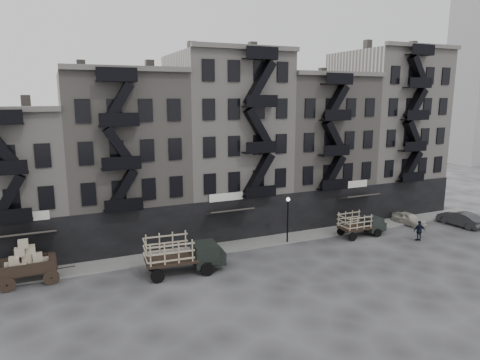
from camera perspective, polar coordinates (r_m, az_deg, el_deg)
name	(u,v)px	position (r m, az deg, el deg)	size (l,w,h in m)	color
ground	(271,258)	(35.85, 4.17, -10.34)	(140.00, 140.00, 0.00)	#38383A
sidewalk	(252,243)	(38.96, 1.58, -8.41)	(55.00, 2.50, 0.15)	slate
building_west	(0,184)	(40.18, -29.36, -0.50)	(10.00, 11.35, 13.20)	#A49F97
building_midwest	(124,159)	(40.10, -15.24, 2.71)	(10.00, 11.35, 16.20)	slate
building_center	(226,143)	(42.54, -1.84, 4.92)	(10.00, 11.35, 18.20)	#A49F97
building_mideast	(312,148)	(47.25, 9.54, 4.17)	(10.00, 11.35, 16.20)	slate
building_east	(385,132)	(53.20, 18.72, 6.13)	(10.00, 11.35, 19.20)	#A49F97
lamp_post	(288,214)	(38.50, 6.39, -4.49)	(0.36, 0.36, 4.28)	black
wagon	(26,259)	(34.09, -26.64, -9.36)	(3.95, 2.25, 3.27)	black
stake_truck_west	(182,252)	(32.63, -7.69, -9.45)	(6.04, 2.78, 2.96)	black
stake_truck_east	(361,222)	(42.29, 15.87, -5.46)	(4.69, 1.97, 2.34)	black
car_east	(409,219)	(47.73, 21.61, -4.82)	(1.48, 3.69, 1.26)	beige
car_far	(460,219)	(49.44, 27.28, -4.61)	(1.59, 4.55, 1.50)	#29292C
pedestrian_mid	(203,263)	(32.66, -4.93, -10.91)	(0.85, 0.66, 1.75)	black
policeman	(419,231)	(42.83, 22.79, -6.25)	(1.11, 0.46, 1.90)	black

